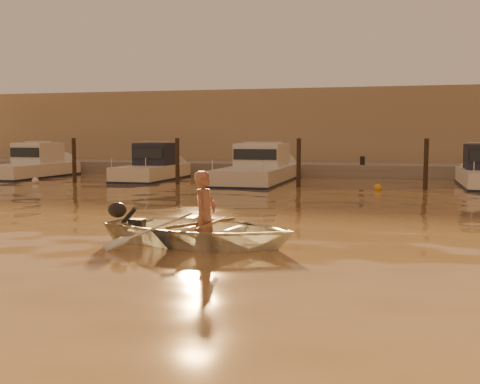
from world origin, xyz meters
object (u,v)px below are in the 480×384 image
(dinghy, at_px, (200,230))
(person, at_px, (205,216))
(moored_boat_0, at_px, (32,165))
(waterfront_building, at_px, (337,131))
(moored_boat_2, at_px, (258,168))
(moored_boat_1, at_px, (152,167))

(dinghy, relative_size, person, 2.22)
(moored_boat_0, distance_m, waterfront_building, 18.05)
(person, height_order, moored_boat_2, moored_boat_2)
(person, distance_m, waterfront_building, 26.70)
(dinghy, height_order, moored_boat_2, moored_boat_2)
(person, xyz_separation_m, waterfront_building, (-0.19, 26.64, 1.83))
(moored_boat_0, distance_m, moored_boat_2, 11.79)
(dinghy, distance_m, moored_boat_2, 15.82)
(dinghy, distance_m, person, 0.31)
(waterfront_building, bearing_deg, dinghy, -89.81)
(waterfront_building, bearing_deg, moored_boat_0, -142.23)
(person, distance_m, moored_boat_2, 15.85)
(dinghy, distance_m, waterfront_building, 26.70)
(person, distance_m, moored_boat_1, 17.49)
(moored_boat_1, relative_size, waterfront_building, 0.13)
(moored_boat_0, xyz_separation_m, waterfront_building, (14.20, 11.00, 1.77))
(moored_boat_2, height_order, waterfront_building, waterfront_building)
(moored_boat_1, xyz_separation_m, moored_boat_2, (5.24, 0.00, 0.00))
(dinghy, xyz_separation_m, waterfront_building, (-0.09, 26.62, 2.12))
(person, relative_size, moored_boat_2, 0.20)
(dinghy, bearing_deg, moored_boat_2, 18.69)
(moored_boat_2, distance_m, waterfront_building, 11.40)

